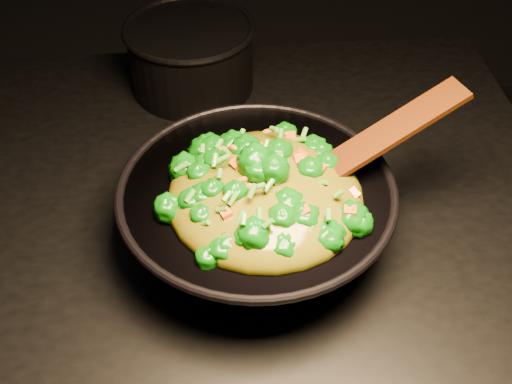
{
  "coord_description": "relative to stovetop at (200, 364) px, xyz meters",
  "views": [
    {
      "loc": [
        0.05,
        -0.69,
        1.59
      ],
      "look_at": [
        0.11,
        -0.07,
        0.99
      ],
      "focal_mm": 45.0,
      "sensor_mm": 36.0,
      "label": 1
    }
  ],
  "objects": [
    {
      "name": "spatula",
      "position": [
        0.25,
        -0.06,
        0.6
      ],
      "size": [
        0.28,
        0.13,
        0.12
      ],
      "primitive_type": "cube",
      "rotation": [
        0.0,
        -0.38,
        0.31
      ],
      "color": "#3A1709",
      "rests_on": "wok"
    },
    {
      "name": "back_pot",
      "position": [
        0.03,
        0.32,
        0.51
      ],
      "size": [
        0.28,
        0.28,
        0.13
      ],
      "primitive_type": "cylinder",
      "rotation": [
        0.0,
        0.0,
        -0.33
      ],
      "color": "black",
      "rests_on": "stovetop"
    },
    {
      "name": "wok",
      "position": [
        0.11,
        -0.08,
        0.5
      ],
      "size": [
        0.38,
        0.38,
        0.1
      ],
      "primitive_type": null,
      "rotation": [
        0.0,
        0.0,
        0.03
      ],
      "color": "black",
      "rests_on": "stovetop"
    },
    {
      "name": "stovetop",
      "position": [
        0.0,
        0.0,
        0.0
      ],
      "size": [
        1.2,
        0.9,
        0.9
      ],
      "primitive_type": "cube",
      "color": "black",
      "rests_on": "ground"
    },
    {
      "name": "stir_fry",
      "position": [
        0.12,
        -0.1,
        0.6
      ],
      "size": [
        0.33,
        0.33,
        0.09
      ],
      "primitive_type": null,
      "rotation": [
        0.0,
        0.0,
        -0.34
      ],
      "color": "#0A5806",
      "rests_on": "wok"
    }
  ]
}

